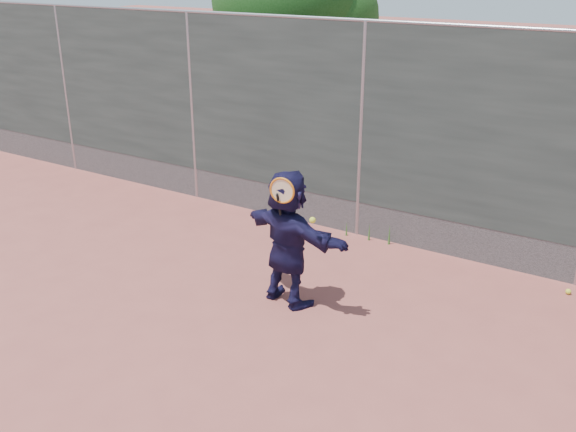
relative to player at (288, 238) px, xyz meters
The scene contains 7 objects.
ground 1.52m from the player, 98.84° to the right, with size 80.00×80.00×0.00m, color #9E4C42.
player is the anchor object (origin of this frame).
ball_ground 3.45m from the player, 34.61° to the left, with size 0.07×0.07×0.07m, color yellow.
fence 2.37m from the player, 95.09° to the left, with size 20.00×0.06×3.03m.
swing_action 0.63m from the player, 66.73° to the right, with size 0.57×0.15×0.51m.
tree_left 6.46m from the player, 120.00° to the left, with size 3.15×3.00×4.53m.
weed_clump 2.22m from the player, 87.39° to the left, with size 0.68×0.07×0.30m.
Camera 1 is at (3.71, -4.35, 3.72)m, focal length 40.00 mm.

